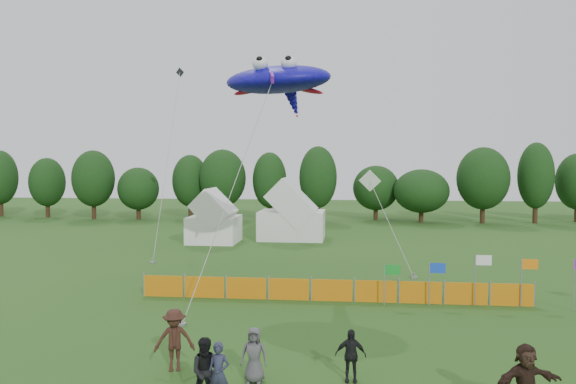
# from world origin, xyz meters

# --- Properties ---
(ground) EXTENTS (160.00, 160.00, 0.00)m
(ground) POSITION_xyz_m (0.00, 0.00, 0.00)
(ground) COLOR #234C16
(ground) RESTS_ON ground
(treeline) EXTENTS (104.57, 8.78, 8.36)m
(treeline) POSITION_xyz_m (1.61, 44.93, 4.18)
(treeline) COLOR #382314
(treeline) RESTS_ON ground
(tent_left) EXTENTS (3.91, 3.91, 3.45)m
(tent_left) POSITION_xyz_m (-8.33, 27.42, 1.74)
(tent_left) COLOR white
(tent_left) RESTS_ON ground
(tent_right) EXTENTS (5.45, 4.36, 3.85)m
(tent_right) POSITION_xyz_m (-2.36, 30.11, 1.94)
(tent_right) COLOR white
(tent_right) RESTS_ON ground
(barrier_fence) EXTENTS (17.90, 0.06, 1.00)m
(barrier_fence) POSITION_xyz_m (1.65, 9.40, 0.50)
(barrier_fence) COLOR #CA6F0B
(barrier_fence) RESTS_ON ground
(flag_row) EXTENTS (10.73, 0.56, 2.28)m
(flag_row) POSITION_xyz_m (9.27, 9.03, 1.43)
(flag_row) COLOR gray
(flag_row) RESTS_ON ground
(spectator_a) EXTENTS (0.64, 0.46, 1.65)m
(spectator_a) POSITION_xyz_m (-0.95, -1.99, 0.82)
(spectator_a) COLOR #282A42
(spectator_a) RESTS_ON ground
(spectator_b) EXTENTS (1.02, 0.89, 1.79)m
(spectator_b) POSITION_xyz_m (-1.25, -2.06, 0.89)
(spectator_b) COLOR black
(spectator_b) RESTS_ON ground
(spectator_c) EXTENTS (1.37, 0.99, 1.90)m
(spectator_c) POSITION_xyz_m (-2.85, 0.22, 0.95)
(spectator_c) COLOR #361D15
(spectator_c) RESTS_ON ground
(spectator_d) EXTENTS (0.91, 0.39, 1.54)m
(spectator_d) POSITION_xyz_m (2.50, -0.05, 0.77)
(spectator_d) COLOR black
(spectator_d) RESTS_ON ground
(spectator_e) EXTENTS (0.79, 0.52, 1.62)m
(spectator_e) POSITION_xyz_m (-0.27, -0.44, 0.81)
(spectator_e) COLOR #4A494E
(spectator_e) RESTS_ON ground
(spectator_f) EXTENTS (1.83, 1.09, 1.88)m
(spectator_f) POSITION_xyz_m (6.83, -1.96, 0.94)
(spectator_f) COLOR black
(spectator_f) RESTS_ON ground
(stingray_kite) EXTENTS (6.73, 14.98, 11.57)m
(stingray_kite) POSITION_xyz_m (-1.19, 12.64, 10.54)
(stingray_kite) COLOR #150DBF
(stingray_kite) RESTS_ON ground
(small_kite_white) EXTENTS (3.17, 3.41, 5.95)m
(small_kite_white) POSITION_xyz_m (4.18, 17.38, 4.08)
(small_kite_white) COLOR white
(small_kite_white) RESTS_ON ground
(small_kite_dark) EXTENTS (1.87, 10.80, 14.08)m
(small_kite_dark) POSITION_xyz_m (-10.72, 23.60, 7.29)
(small_kite_dark) COLOR black
(small_kite_dark) RESTS_ON ground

